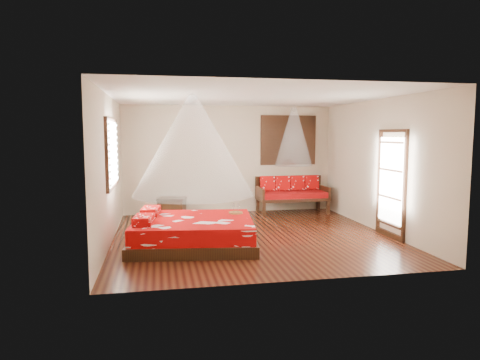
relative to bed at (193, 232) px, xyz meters
name	(u,v)px	position (x,y,z in m)	size (l,w,h in m)	color
room	(252,167)	(1.24, 0.50, 1.15)	(5.54, 5.54, 2.84)	black
bed	(193,232)	(0.00, 0.00, 0.00)	(2.48, 2.29, 0.65)	black
daybed	(291,193)	(2.84, 2.89, 0.27)	(1.83, 0.81, 0.95)	black
storage_chest	(172,207)	(-0.29, 2.95, -0.01)	(0.79, 0.67, 0.47)	black
shutter_panel	(288,140)	(2.84, 3.22, 1.65)	(1.52, 0.06, 1.32)	black
window_left	(112,153)	(-1.47, 0.70, 1.45)	(0.10, 1.74, 1.34)	black
glazed_door	(391,184)	(3.95, -0.10, 0.82)	(0.08, 1.02, 2.16)	black
wine_tray	(236,210)	(0.88, 0.37, 0.31)	(0.27, 0.27, 0.22)	brown
mosquito_net_main	(193,146)	(0.02, 0.00, 1.60)	(2.22, 2.22, 1.80)	white
mosquito_net_daybed	(294,137)	(2.84, 2.75, 1.75)	(0.96, 0.96, 1.50)	white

